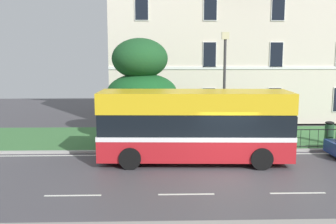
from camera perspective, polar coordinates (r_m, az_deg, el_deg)
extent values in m
cube|color=#454348|center=(16.10, 9.40, -9.55)|extent=(60.00, 56.00, 0.06)
cube|color=silver|center=(19.54, 7.34, -6.15)|extent=(54.00, 0.14, 0.01)
cube|color=silver|center=(14.41, -13.74, -11.75)|extent=(2.00, 0.12, 0.01)
cube|color=silver|center=(14.14, 2.68, -11.91)|extent=(2.00, 0.12, 0.01)
cube|color=silver|center=(14.98, 18.43, -11.16)|extent=(2.00, 0.12, 0.01)
cube|color=#9E9E99|center=(19.98, 7.14, -5.65)|extent=(57.00, 0.24, 0.12)
cube|color=#3D713D|center=(23.04, 5.93, -3.71)|extent=(57.00, 6.11, 0.12)
cube|color=beige|center=(31.25, 9.09, 8.74)|extent=(17.97, 9.03, 9.93)
cube|color=white|center=(26.81, 10.86, 6.37)|extent=(17.97, 0.06, 0.20)
cube|color=#2D333D|center=(27.05, 10.70, 0.52)|extent=(1.10, 0.06, 2.20)
cube|color=white|center=(26.36, -3.74, 1.71)|extent=(0.93, 0.04, 1.71)
cube|color=black|center=(26.34, -3.74, 1.71)|extent=(0.83, 0.03, 1.61)
cube|color=white|center=(26.58, 5.99, 1.74)|extent=(0.93, 0.04, 1.71)
cube|color=black|center=(26.56, 6.00, 1.74)|extent=(0.83, 0.03, 1.61)
cube|color=white|center=(27.54, 15.30, 1.72)|extent=(0.93, 0.04, 1.71)
cube|color=black|center=(27.52, 15.31, 1.72)|extent=(0.83, 0.03, 1.61)
cube|color=white|center=(26.17, -3.81, 8.37)|extent=(0.93, 0.04, 1.71)
cube|color=black|center=(26.15, -3.81, 8.37)|extent=(0.83, 0.03, 1.61)
cube|color=white|center=(26.39, 6.10, 8.34)|extent=(0.93, 0.04, 1.71)
cube|color=black|center=(26.37, 6.10, 8.34)|extent=(0.83, 0.03, 1.61)
cube|color=white|center=(27.36, 15.56, 8.09)|extent=(0.93, 0.04, 1.71)
cube|color=black|center=(27.34, 15.57, 8.08)|extent=(0.83, 0.03, 1.61)
cube|color=white|center=(26.33, -3.87, 15.03)|extent=(0.93, 0.04, 1.71)
cube|color=black|center=(26.31, -3.88, 15.03)|extent=(0.83, 0.03, 1.61)
cube|color=white|center=(26.55, 6.21, 14.95)|extent=(0.93, 0.04, 1.71)
cube|color=black|center=(26.53, 6.21, 14.95)|extent=(0.83, 0.03, 1.61)
cube|color=white|center=(27.52, 15.82, 14.45)|extent=(0.93, 0.04, 1.71)
cube|color=black|center=(27.50, 15.83, 14.46)|extent=(0.83, 0.03, 1.61)
cube|color=black|center=(20.63, 14.68, -2.54)|extent=(13.30, 0.04, 0.04)
cube|color=black|center=(20.81, 14.59, -4.89)|extent=(13.30, 0.04, 0.04)
cylinder|color=black|center=(19.91, -4.11, -4.07)|extent=(0.02, 0.02, 0.95)
cylinder|color=black|center=(19.89, -2.79, -4.07)|extent=(0.02, 0.02, 0.95)
cylinder|color=black|center=(19.89, -1.46, -4.06)|extent=(0.02, 0.02, 0.95)
cylinder|color=black|center=(19.90, -0.14, -4.06)|extent=(0.02, 0.02, 0.95)
cylinder|color=black|center=(19.92, 1.18, -4.05)|extent=(0.02, 0.02, 0.95)
cylinder|color=black|center=(19.94, 2.50, -4.03)|extent=(0.02, 0.02, 0.95)
cylinder|color=black|center=(19.98, 3.82, -4.02)|extent=(0.02, 0.02, 0.95)
cylinder|color=black|center=(20.03, 5.12, -4.01)|extent=(0.02, 0.02, 0.95)
cylinder|color=black|center=(20.09, 6.43, -3.99)|extent=(0.02, 0.02, 0.95)
cylinder|color=black|center=(20.16, 7.72, -3.97)|extent=(0.02, 0.02, 0.95)
cylinder|color=black|center=(20.24, 9.00, -3.95)|extent=(0.02, 0.02, 0.95)
cylinder|color=black|center=(20.33, 10.27, -3.92)|extent=(0.02, 0.02, 0.95)
cylinder|color=black|center=(20.43, 11.54, -3.90)|extent=(0.02, 0.02, 0.95)
cylinder|color=black|center=(20.54, 12.78, -3.87)|extent=(0.02, 0.02, 0.95)
cylinder|color=black|center=(20.66, 14.02, -3.84)|extent=(0.02, 0.02, 0.95)
cylinder|color=black|center=(20.79, 15.24, -3.81)|extent=(0.02, 0.02, 0.95)
cylinder|color=black|center=(20.92, 16.44, -3.78)|extent=(0.02, 0.02, 0.95)
cylinder|color=black|center=(21.07, 17.63, -3.75)|extent=(0.02, 0.02, 0.95)
cylinder|color=black|center=(21.23, 18.80, -3.72)|extent=(0.02, 0.02, 0.95)
cylinder|color=black|center=(21.39, 19.95, -3.68)|extent=(0.02, 0.02, 0.95)
cylinder|color=black|center=(21.56, 21.09, -3.65)|extent=(0.02, 0.02, 0.95)
cylinder|color=black|center=(21.75, 22.20, -3.61)|extent=(0.02, 0.02, 0.95)
cylinder|color=black|center=(21.93, 23.30, -3.58)|extent=(0.02, 0.02, 0.95)
cylinder|color=#423328|center=(21.91, -4.10, -2.52)|extent=(0.37, 0.37, 1.23)
ellipsoid|color=#164B30|center=(21.78, -4.71, -1.93)|extent=(3.83, 3.83, 2.28)
ellipsoid|color=#175123|center=(21.51, -3.81, 2.90)|extent=(3.83, 3.83, 2.09)
ellipsoid|color=#1B4C24|center=(21.47, -4.14, 7.81)|extent=(3.05, 3.05, 2.21)
cube|color=#B21B21|center=(17.93, 3.86, -4.82)|extent=(8.64, 2.77, 1.08)
cube|color=white|center=(17.82, 3.88, -3.25)|extent=(8.66, 2.79, 0.20)
cube|color=black|center=(17.72, 3.90, -1.51)|extent=(8.56, 2.73, 1.02)
cube|color=gold|center=(17.57, 3.93, 1.58)|extent=(8.64, 2.77, 0.90)
cube|color=black|center=(18.48, 17.32, -1.62)|extent=(0.14, 2.04, 0.94)
cube|color=black|center=(18.34, 17.46, 1.36)|extent=(0.13, 1.75, 0.58)
cylinder|color=silver|center=(19.47, 16.49, -5.05)|extent=(0.05, 0.20, 0.20)
cylinder|color=silver|center=(18.03, 17.84, -6.20)|extent=(0.05, 0.20, 0.20)
cylinder|color=black|center=(19.49, 12.00, -4.86)|extent=(0.97, 0.34, 0.96)
cylinder|color=black|center=(17.29, 13.52, -6.65)|extent=(0.97, 0.34, 0.96)
cylinder|color=black|center=(19.19, -4.82, -4.91)|extent=(0.97, 0.34, 0.96)
cylinder|color=black|center=(16.95, -5.56, -6.75)|extent=(0.97, 0.34, 0.96)
cylinder|color=#333338|center=(20.42, 8.20, 2.69)|extent=(0.14, 0.14, 5.53)
cube|color=beige|center=(20.34, 8.38, 10.97)|extent=(0.36, 0.24, 0.36)
cylinder|color=#23472D|center=(22.78, 22.47, -2.97)|extent=(0.47, 0.47, 1.05)
ellipsoid|color=black|center=(22.68, 22.55, -1.46)|extent=(0.47, 0.47, 0.16)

